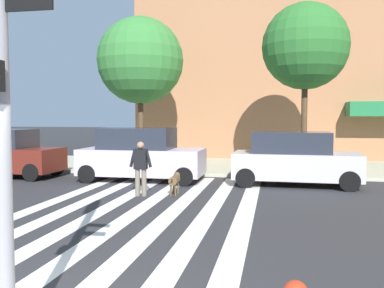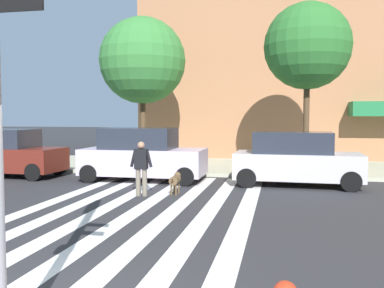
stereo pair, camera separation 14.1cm
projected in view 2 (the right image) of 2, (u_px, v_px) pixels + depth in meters
ground_plane at (170, 210)px, 10.86m from camera, size 160.00×160.00×0.00m
sidewalk_far at (220, 166)px, 19.76m from camera, size 80.00×6.00×0.15m
crosswalk_stripes at (140, 209)px, 11.02m from camera, size 5.85×11.62×0.01m
parked_car_near_curb at (1, 153)px, 16.99m from camera, size 4.94×2.06×1.89m
parked_car_behind_first at (142, 155)px, 15.79m from camera, size 4.52×2.01×1.97m
parked_car_third_in_line at (296, 159)px, 14.67m from camera, size 4.33×2.06×1.86m
street_tree_nearest at (142, 61)px, 19.31m from camera, size 3.92×3.92×6.73m
street_tree_middle at (307, 46)px, 16.83m from camera, size 3.43×3.43×6.74m
pedestrian_dog_walker at (141, 165)px, 12.75m from camera, size 0.71×0.25×1.64m
dog_on_leash at (175, 180)px, 13.06m from camera, size 0.28×0.98×0.65m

